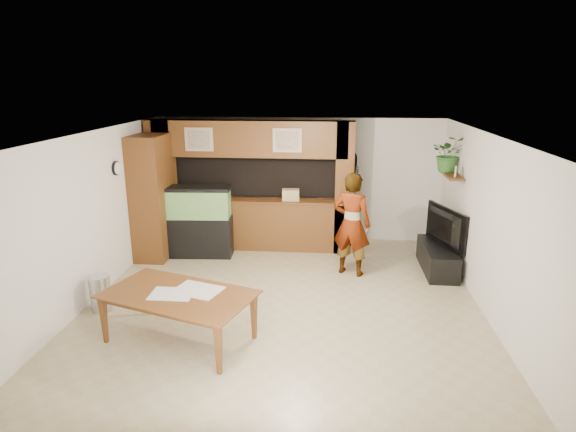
# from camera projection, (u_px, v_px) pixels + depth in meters

# --- Properties ---
(floor) EXTENTS (6.50, 6.50, 0.00)m
(floor) POSITION_uv_depth(u_px,v_px,m) (284.00, 303.00, 7.51)
(floor) COLOR tan
(floor) RESTS_ON ground
(ceiling) EXTENTS (6.50, 6.50, 0.00)m
(ceiling) POSITION_uv_depth(u_px,v_px,m) (283.00, 135.00, 6.79)
(ceiling) COLOR white
(ceiling) RESTS_ON wall_back
(wall_back) EXTENTS (6.00, 0.00, 6.00)m
(wall_back) POSITION_uv_depth(u_px,v_px,m) (299.00, 179.00, 10.26)
(wall_back) COLOR silver
(wall_back) RESTS_ON floor
(wall_left) EXTENTS (0.00, 6.50, 6.50)m
(wall_left) POSITION_uv_depth(u_px,v_px,m) (90.00, 218.00, 7.41)
(wall_left) COLOR silver
(wall_left) RESTS_ON floor
(wall_right) EXTENTS (0.00, 6.50, 6.50)m
(wall_right) POSITION_uv_depth(u_px,v_px,m) (491.00, 229.00, 6.89)
(wall_right) COLOR silver
(wall_right) RESTS_ON floor
(partition) EXTENTS (4.20, 0.99, 2.60)m
(partition) POSITION_uv_depth(u_px,v_px,m) (250.00, 184.00, 9.75)
(partition) COLOR brown
(partition) RESTS_ON floor
(wall_clock) EXTENTS (0.05, 0.25, 0.25)m
(wall_clock) POSITION_uv_depth(u_px,v_px,m) (116.00, 168.00, 8.20)
(wall_clock) COLOR black
(wall_clock) RESTS_ON wall_left
(wall_shelf) EXTENTS (0.25, 0.90, 0.04)m
(wall_shelf) POSITION_uv_depth(u_px,v_px,m) (451.00, 175.00, 8.66)
(wall_shelf) COLOR brown
(wall_shelf) RESTS_ON wall_right
(pantry_cabinet) EXTENTS (0.59, 0.97, 2.37)m
(pantry_cabinet) POSITION_uv_depth(u_px,v_px,m) (153.00, 197.00, 9.19)
(pantry_cabinet) COLOR brown
(pantry_cabinet) RESTS_ON floor
(trash_can) EXTENTS (0.30, 0.30, 0.56)m
(trash_can) POSITION_uv_depth(u_px,v_px,m) (100.00, 293.00, 7.20)
(trash_can) COLOR #B2B2B7
(trash_can) RESTS_ON floor
(aquarium) EXTENTS (1.25, 0.47, 1.39)m
(aquarium) POSITION_uv_depth(u_px,v_px,m) (199.00, 222.00, 9.35)
(aquarium) COLOR black
(aquarium) RESTS_ON floor
(tv_stand) EXTENTS (0.51, 1.39, 0.46)m
(tv_stand) POSITION_uv_depth(u_px,v_px,m) (437.00, 258.00, 8.73)
(tv_stand) COLOR black
(tv_stand) RESTS_ON floor
(television) EXTENTS (0.56, 1.21, 0.70)m
(television) POSITION_uv_depth(u_px,v_px,m) (440.00, 227.00, 8.57)
(television) COLOR black
(television) RESTS_ON tv_stand
(photo_frame) EXTENTS (0.06, 0.14, 0.19)m
(photo_frame) POSITION_uv_depth(u_px,v_px,m) (455.00, 171.00, 8.38)
(photo_frame) COLOR tan
(photo_frame) RESTS_ON wall_shelf
(potted_plant) EXTENTS (0.65, 0.58, 0.67)m
(potted_plant) POSITION_uv_depth(u_px,v_px,m) (449.00, 154.00, 8.75)
(potted_plant) COLOR #2E6227
(potted_plant) RESTS_ON wall_shelf
(person) EXTENTS (0.79, 0.65, 1.85)m
(person) POSITION_uv_depth(u_px,v_px,m) (352.00, 224.00, 8.39)
(person) COLOR #9B7755
(person) RESTS_ON floor
(microphone) EXTENTS (0.04, 0.11, 0.17)m
(microphone) POSITION_uv_depth(u_px,v_px,m) (357.00, 171.00, 7.97)
(microphone) COLOR black
(microphone) RESTS_ON person
(dining_table) EXTENTS (2.19, 1.65, 0.68)m
(dining_table) POSITION_uv_depth(u_px,v_px,m) (178.00, 318.00, 6.31)
(dining_table) COLOR brown
(dining_table) RESTS_ON floor
(newspaper_a) EXTENTS (0.55, 0.41, 0.01)m
(newspaper_a) POSITION_uv_depth(u_px,v_px,m) (172.00, 294.00, 6.23)
(newspaper_a) COLOR silver
(newspaper_a) RESTS_ON dining_table
(newspaper_b) EXTENTS (0.72, 0.61, 0.01)m
(newspaper_b) POSITION_uv_depth(u_px,v_px,m) (198.00, 290.00, 6.34)
(newspaper_b) COLOR silver
(newspaper_b) RESTS_ON dining_table
(counter_box) EXTENTS (0.35, 0.25, 0.22)m
(counter_box) POSITION_uv_depth(u_px,v_px,m) (291.00, 195.00, 9.54)
(counter_box) COLOR tan
(counter_box) RESTS_ON partition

